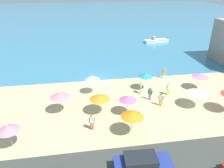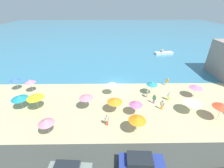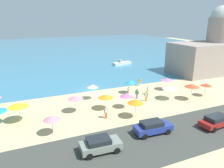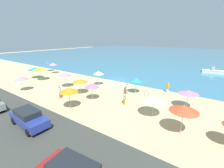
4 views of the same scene
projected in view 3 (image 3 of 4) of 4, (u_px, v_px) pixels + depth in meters
name	position (u px, v px, depth m)	size (l,w,h in m)	color
ground_plane	(92.00, 91.00, 38.64)	(160.00, 160.00, 0.00)	#C5B984
sea	(48.00, 50.00, 86.79)	(150.00, 110.00, 0.05)	teal
coastal_road	(146.00, 142.00, 22.87)	(80.00, 8.00, 0.06)	#3C3F39
beach_umbrella_0	(18.00, 105.00, 26.69)	(2.38, 2.38, 2.51)	#B2B2B7
beach_umbrella_1	(136.00, 101.00, 27.83)	(2.07, 2.07, 2.58)	#B2B2B7
beach_umbrella_2	(167.00, 79.00, 38.74)	(2.15, 2.15, 2.21)	#B2B2B7
beach_umbrella_4	(126.00, 95.00, 30.98)	(1.84, 1.84, 2.29)	#B2B2B7
beach_umbrella_5	(130.00, 82.00, 36.94)	(1.87, 1.87, 2.42)	#B2B2B7
beach_umbrella_6	(76.00, 98.00, 29.51)	(2.06, 2.06, 2.40)	#B2B2B7
beach_umbrella_7	(93.00, 86.00, 34.21)	(1.75, 1.75, 2.51)	#B2B2B7
beach_umbrella_9	(192.00, 85.00, 33.94)	(2.28, 2.28, 2.69)	#B2B2B7
beach_umbrella_10	(170.00, 88.00, 34.26)	(2.38, 2.38, 2.26)	#B2B2B7
beach_umbrella_12	(206.00, 85.00, 35.71)	(1.78, 1.78, 2.25)	#B2B2B7
beach_umbrella_13	(106.00, 96.00, 30.45)	(2.16, 2.16, 2.27)	#B2B2B7
beach_umbrella_14	(52.00, 118.00, 23.81)	(1.89, 1.89, 2.35)	#B2B2B7
bather_0	(140.00, 81.00, 41.27)	(0.50, 0.37, 1.59)	silver
bather_1	(106.00, 112.00, 28.01)	(0.57, 0.24, 1.69)	#DD462A
bather_2	(137.00, 93.00, 34.85)	(0.47, 0.39, 1.62)	#AB51C5
bather_3	(146.00, 96.00, 33.83)	(0.48, 0.39, 1.61)	orange
bather_4	(148.00, 90.00, 36.56)	(0.57, 0.26, 1.63)	yellow
bather_5	(128.00, 91.00, 36.09)	(0.33, 0.54, 1.59)	pink
parked_car_0	(100.00, 144.00, 20.97)	(4.05, 2.13, 1.49)	gray
parked_car_1	(217.00, 120.00, 25.89)	(4.73, 2.22, 1.41)	maroon
parked_car_2	(153.00, 127.00, 24.26)	(4.35, 1.99, 1.52)	navy
skiff_nearshore	(122.00, 63.00, 59.98)	(5.83, 2.42, 1.37)	silver
harbor_fortress	(209.00, 51.00, 50.54)	(14.41, 9.49, 15.11)	gray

